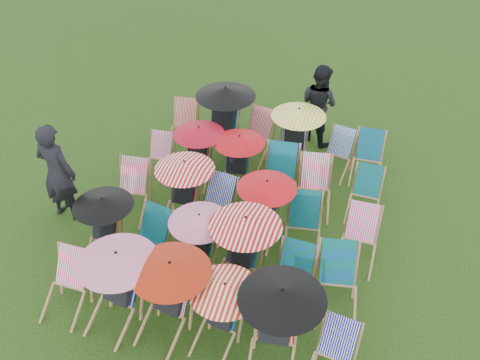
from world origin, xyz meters
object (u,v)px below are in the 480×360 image
(deckchair_5, at_px, (332,359))
(person_left, at_px, (57,172))
(deckchair_29, at_px, (368,159))
(person_rear, at_px, (319,104))
(deckchair_0, at_px, (65,287))

(deckchair_5, xyz_separation_m, person_left, (-5.20, 1.80, 0.54))
(deckchair_29, bearing_deg, person_rear, 137.46)
(deckchair_5, relative_size, deckchair_29, 0.95)
(deckchair_0, xyz_separation_m, person_left, (-1.20, 1.83, 0.51))
(deckchair_0, bearing_deg, person_rear, 65.18)
(deckchair_5, bearing_deg, person_rear, 110.96)
(deckchair_0, height_order, deckchair_29, deckchair_0)
(deckchair_0, xyz_separation_m, person_rear, (2.64, 5.69, 0.43))
(deckchair_5, relative_size, person_left, 0.45)
(deckchair_5, xyz_separation_m, deckchair_29, (-0.14, 4.62, 0.02))
(deckchair_0, relative_size, deckchair_5, 1.06)
(deckchair_29, xyz_separation_m, person_left, (-5.06, -2.82, 0.52))
(deckchair_0, bearing_deg, deckchair_29, 50.38)
(deckchair_5, distance_m, person_rear, 5.84)
(deckchair_0, height_order, person_rear, person_rear)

